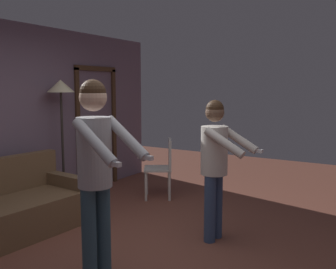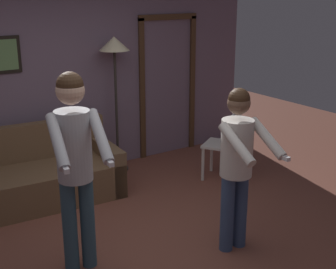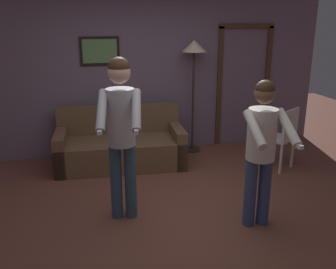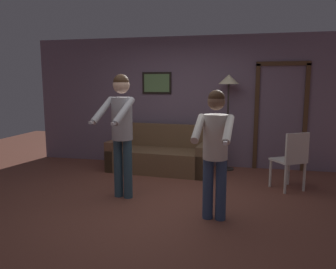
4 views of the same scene
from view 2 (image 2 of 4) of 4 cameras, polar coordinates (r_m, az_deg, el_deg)
name	(u,v)px [view 2 (image 2 of 4)]	position (r m, az deg, el deg)	size (l,w,h in m)	color
ground_plane	(138,253)	(4.64, -3.72, -14.25)	(12.00, 12.00, 0.00)	brown
back_wall_assembly	(45,81)	(6.16, -14.75, 6.27)	(6.40, 0.10, 2.60)	slate
couch	(38,178)	(5.77, -15.60, -5.18)	(1.96, 0.99, 0.87)	brown
torchiere_lamp	(115,56)	(6.22, -6.53, 9.50)	(0.40, 0.40, 1.84)	#332D28
person_standing_left	(75,154)	(4.01, -11.30, -2.37)	(0.51, 0.71, 1.80)	#345365
person_standing_right	(238,157)	(4.36, 8.48, -2.73)	(0.46, 0.66, 1.59)	#374C73
dining_chair_distant	(227,141)	(6.14, 7.23, -0.78)	(0.58, 0.58, 0.93)	silver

